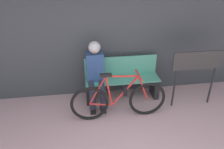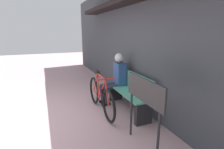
{
  "view_description": "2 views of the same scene",
  "coord_description": "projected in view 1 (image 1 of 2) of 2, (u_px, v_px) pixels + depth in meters",
  "views": [
    {
      "loc": [
        -0.57,
        -1.6,
        2.61
      ],
      "look_at": [
        -0.07,
        1.8,
        0.8
      ],
      "focal_mm": 35.0,
      "sensor_mm": 36.0,
      "label": 1
    },
    {
      "loc": [
        3.63,
        0.45,
        1.81
      ],
      "look_at": [
        0.04,
        1.89,
        0.86
      ],
      "focal_mm": 28.0,
      "sensor_mm": 36.0,
      "label": 2
    }
  ],
  "objects": [
    {
      "name": "storefront_wall",
      "position": [
        109.0,
        16.0,
        4.18
      ],
      "size": [
        12.0,
        0.56,
        3.2
      ],
      "color": "#3D4247",
      "rests_on": "ground_plane"
    },
    {
      "name": "park_bench_near",
      "position": [
        122.0,
        80.0,
        4.51
      ],
      "size": [
        1.51,
        0.42,
        0.88
      ],
      "color": "#51A88E",
      "rests_on": "ground_plane"
    },
    {
      "name": "bicycle",
      "position": [
        119.0,
        100.0,
        3.93
      ],
      "size": [
        1.74,
        0.4,
        0.92
      ],
      "color": "black",
      "rests_on": "ground_plane"
    },
    {
      "name": "person_seated",
      "position": [
        96.0,
        70.0,
        4.19
      ],
      "size": [
        0.34,
        0.64,
        1.29
      ],
      "color": "#2D3342",
      "rests_on": "ground_plane"
    },
    {
      "name": "signboard",
      "position": [
        197.0,
        65.0,
        4.06
      ],
      "size": [
        0.97,
        0.04,
        1.15
      ],
      "color": "#232326",
      "rests_on": "ground_plane"
    }
  ]
}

